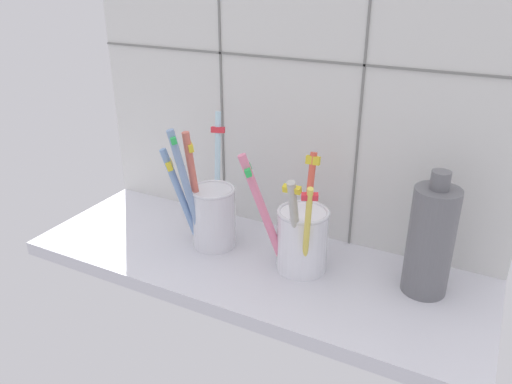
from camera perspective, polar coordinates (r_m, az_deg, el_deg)
The scene contains 5 objects.
counter_slab at distance 71.31cm, azimuth -0.57°, elevation -8.44°, with size 64.00×22.00×2.00cm, color silver.
tile_wall_back at distance 72.76cm, azimuth 3.85°, elevation 10.71°, with size 64.00×2.20×45.00cm.
toothbrush_cup_left at distance 72.31cm, azimuth -5.19°, elevation -2.20°, with size 8.80×10.75×18.73cm.
toothbrush_cup_right at distance 66.82cm, azimuth 5.07°, elevation -4.98°, with size 11.37×11.31×16.64cm.
ceramic_vase at distance 64.71cm, azimuth 19.19°, elevation -5.19°, with size 5.55×5.55×16.20cm.
Camera 1 is at (28.09, -52.87, 39.74)cm, focal length 35.26 mm.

